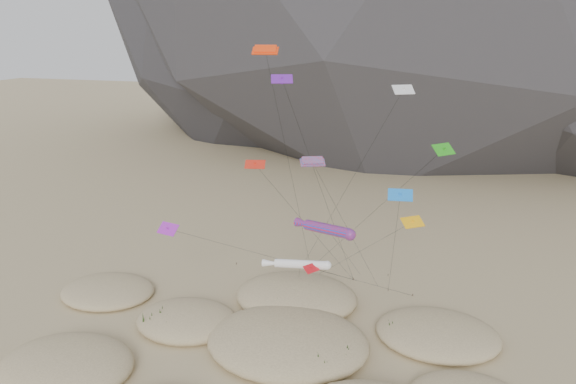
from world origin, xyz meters
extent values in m
plane|color=#CCB789|center=(0.00, 0.00, 0.00)|extent=(500.00, 500.00, 0.00)
ellipsoid|color=#CCB789|center=(-17.49, -4.19, 0.70)|extent=(12.90, 10.96, 3.10)
ellipsoid|color=#CCB789|center=(-10.72, 6.94, 0.61)|extent=(11.13, 9.46, 2.71)
ellipsoid|color=#CCB789|center=(1.03, 5.86, 0.77)|extent=(16.54, 14.05, 3.43)
ellipsoid|color=#CCB789|center=(-0.87, 15.40, 0.78)|extent=(14.33, 12.18, 3.45)
ellipsoid|color=#CCB789|center=(15.33, 12.17, 0.57)|extent=(12.77, 10.85, 2.51)
ellipsoid|color=#CCB789|center=(-23.19, 10.65, 0.49)|extent=(11.44, 9.73, 2.17)
ellipsoid|color=black|center=(-18.89, -4.93, 0.90)|extent=(2.56, 2.19, 0.77)
ellipsoid|color=black|center=(-13.69, -3.61, 0.80)|extent=(2.04, 1.75, 0.61)
ellipsoid|color=black|center=(-12.98, 5.27, 0.80)|extent=(3.03, 2.59, 0.91)
ellipsoid|color=black|center=(-10.14, 7.21, 0.70)|extent=(2.21, 1.89, 0.66)
ellipsoid|color=black|center=(4.19, 2.72, 1.10)|extent=(3.28, 2.81, 0.98)
ellipsoid|color=black|center=(5.89, 4.50, 1.00)|extent=(2.98, 2.55, 0.89)
ellipsoid|color=black|center=(2.27, 2.48, 0.90)|extent=(2.81, 2.40, 0.84)
ellipsoid|color=black|center=(-0.90, 15.26, 1.00)|extent=(2.97, 2.54, 0.89)
ellipsoid|color=black|center=(-1.29, 12.86, 0.90)|extent=(2.84, 2.43, 0.85)
ellipsoid|color=black|center=(15.20, 14.78, 0.70)|extent=(2.16, 1.85, 0.65)
ellipsoid|color=black|center=(11.42, 11.85, 0.60)|extent=(2.21, 1.89, 0.66)
ellipsoid|color=black|center=(-21.44, 11.83, 0.50)|extent=(2.38, 2.04, 0.71)
ellipsoid|color=black|center=(-20.80, 10.50, 0.40)|extent=(2.14, 1.83, 0.64)
cylinder|color=#3F2D1E|center=(-0.53, 23.11, 0.15)|extent=(0.08, 0.08, 0.30)
cylinder|color=#3F2D1E|center=(-1.86, 24.77, 0.15)|extent=(0.08, 0.08, 0.30)
cylinder|color=#3F2D1E|center=(4.38, 23.43, 0.15)|extent=(0.08, 0.08, 0.30)
cylinder|color=#3F2D1E|center=(8.45, 25.97, 0.15)|extent=(0.08, 0.08, 0.30)
cylinder|color=#3F2D1E|center=(9.02, 21.71, 0.15)|extent=(0.08, 0.08, 0.30)
cylinder|color=#3F2D1E|center=(-3.04, 25.55, 0.15)|extent=(0.08, 0.08, 0.30)
cylinder|color=#3F2D1E|center=(12.03, 21.20, 0.15)|extent=(0.08, 0.08, 0.30)
cylinder|color=#3F2D1E|center=(-11.76, 23.54, 0.15)|extent=(0.08, 0.08, 0.30)
cylinder|color=red|center=(3.99, 9.83, 11.70)|extent=(5.74, 4.00, 1.71)
sphere|color=red|center=(6.55, 8.32, 11.93)|extent=(1.14, 1.14, 1.14)
cone|color=red|center=(1.17, 11.50, 11.40)|extent=(2.62, 2.10, 1.22)
cylinder|color=black|center=(4.45, 17.64, 5.85)|extent=(0.95, 15.63, 11.71)
cylinder|color=white|center=(1.83, 7.71, 8.51)|extent=(5.35, 0.95, 1.21)
sphere|color=white|center=(4.47, 7.76, 8.72)|extent=(0.89, 0.89, 0.89)
cone|color=white|center=(-1.08, 7.65, 8.25)|extent=(2.18, 0.80, 0.91)
cylinder|color=black|center=(-0.25, 14.48, 4.26)|extent=(4.18, 13.57, 8.53)
cube|color=#F1370C|center=(-4.67, 16.26, 28.63)|extent=(2.92, 1.51, 0.82)
cube|color=#F1370C|center=(-4.67, 16.26, 28.85)|extent=(2.47, 1.21, 0.80)
cylinder|color=black|center=(-3.09, 20.45, 14.32)|extent=(3.18, 8.41, 28.64)
cube|color=red|center=(1.71, 12.27, 17.82)|extent=(2.74, 2.00, 0.69)
cube|color=red|center=(1.71, 12.27, 18.04)|extent=(2.30, 1.64, 0.69)
cylinder|color=black|center=(4.66, 17.49, 8.91)|extent=(5.93, 10.48, 17.83)
cube|color=#F4A60C|center=(12.20, 10.15, 13.20)|extent=(2.39, 2.23, 0.78)
cube|color=#F4A60C|center=(12.20, 10.15, 13.05)|extent=(0.33, 0.33, 0.74)
cylinder|color=black|center=(5.83, 16.63, 6.63)|extent=(12.76, 12.98, 13.17)
cube|color=#611B9D|center=(-1.05, 10.73, 26.26)|extent=(2.33, 1.74, 0.79)
cube|color=#611B9D|center=(-1.05, 10.73, 26.11)|extent=(0.31, 0.30, 0.71)
cylinder|color=black|center=(1.66, 17.08, 13.15)|extent=(5.46, 12.73, 26.22)
cube|color=blue|center=(10.84, 10.77, 15.61)|extent=(2.49, 1.51, 0.91)
cube|color=blue|center=(10.84, 10.77, 15.46)|extent=(0.32, 0.31, 0.80)
cylinder|color=black|center=(9.93, 16.24, 7.83)|extent=(1.84, 10.96, 15.57)
cube|color=red|center=(-4.23, 11.42, 17.39)|extent=(2.31, 1.60, 0.69)
cube|color=red|center=(-4.23, 11.42, 17.24)|extent=(0.28, 0.22, 0.73)
cylinder|color=black|center=(0.07, 17.43, 8.72)|extent=(8.64, 12.04, 17.36)
cube|color=purple|center=(-13.58, 9.14, 10.05)|extent=(2.58, 1.66, 1.02)
cube|color=purple|center=(-13.58, 9.14, 9.90)|extent=(0.36, 0.41, 0.79)
cylinder|color=black|center=(-0.78, 15.17, 5.05)|extent=(25.63, 12.08, 10.02)
cube|color=red|center=(3.14, 6.84, 8.62)|extent=(1.54, 1.76, 0.59)
cube|color=red|center=(3.14, 6.84, 8.47)|extent=(0.25, 0.25, 0.54)
cylinder|color=black|center=(3.76, 15.14, 4.34)|extent=(1.26, 16.60, 8.59)
cube|color=silver|center=(9.96, 16.71, 24.98)|extent=(2.43, 2.01, 0.86)
cube|color=silver|center=(9.96, 16.71, 24.83)|extent=(0.36, 0.36, 0.73)
cylinder|color=black|center=(3.46, 21.13, 12.51)|extent=(13.03, 8.87, 24.94)
cube|color=#229817|center=(14.48, 11.81, 20.08)|extent=(2.27, 2.33, 0.94)
cube|color=#229817|center=(14.48, 11.81, 19.93)|extent=(0.41, 0.41, 0.73)
cylinder|color=black|center=(6.31, 18.29, 10.07)|extent=(16.36, 12.99, 20.05)
camera|label=1|loc=(15.79, -41.57, 31.15)|focal=35.00mm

